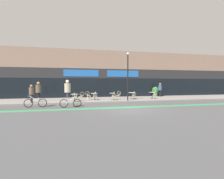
{
  "coord_description": "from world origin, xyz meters",
  "views": [
    {
      "loc": [
        -4.13,
        -11.92,
        1.95
      ],
      "look_at": [
        0.14,
        5.6,
        1.24
      ],
      "focal_mm": 28.0,
      "sensor_mm": 36.0,
      "label": 1
    }
  ],
  "objects_px": {
    "cafe_chair_1_side": "(88,95)",
    "pedestrian_far_end": "(160,88)",
    "bistro_table_3": "(132,94)",
    "cafe_chair_4_near": "(155,94)",
    "cafe_chair_0_near": "(75,97)",
    "cafe_chair_0_side": "(81,96)",
    "cafe_chair_2_side": "(118,95)",
    "cyclist_1": "(68,91)",
    "bistro_table_1": "(94,95)",
    "bistro_table_2": "(112,95)",
    "bistro_table_4": "(152,94)",
    "cafe_chair_2_near": "(114,95)",
    "bistro_table_0": "(75,96)",
    "cafe_chair_1_near": "(95,95)",
    "cyclist_0": "(38,93)",
    "planter_pot": "(155,91)",
    "cafe_chair_3_near": "(134,95)",
    "pedestrian_near_end": "(31,92)",
    "lamp_post": "(128,73)"
  },
  "relations": [
    {
      "from": "bistro_table_4",
      "to": "cafe_chair_0_side",
      "type": "relative_size",
      "value": 0.83
    },
    {
      "from": "cafe_chair_0_side",
      "to": "cafe_chair_3_near",
      "type": "relative_size",
      "value": 1.0
    },
    {
      "from": "cafe_chair_1_side",
      "to": "pedestrian_far_end",
      "type": "distance_m",
      "value": 10.03
    },
    {
      "from": "bistro_table_4",
      "to": "cafe_chair_2_near",
      "type": "distance_m",
      "value": 4.95
    },
    {
      "from": "cafe_chair_2_side",
      "to": "lamp_post",
      "type": "distance_m",
      "value": 2.65
    },
    {
      "from": "cafe_chair_2_side",
      "to": "pedestrian_far_end",
      "type": "relative_size",
      "value": 0.51
    },
    {
      "from": "bistro_table_0",
      "to": "cafe_chair_2_near",
      "type": "bearing_deg",
      "value": -0.97
    },
    {
      "from": "bistro_table_3",
      "to": "cafe_chair_2_side",
      "type": "xyz_separation_m",
      "value": [
        -1.85,
        -0.75,
        0.0
      ]
    },
    {
      "from": "cafe_chair_0_side",
      "to": "pedestrian_near_end",
      "type": "distance_m",
      "value": 4.5
    },
    {
      "from": "planter_pot",
      "to": "cafe_chair_3_near",
      "type": "bearing_deg",
      "value": -141.89
    },
    {
      "from": "bistro_table_1",
      "to": "cafe_chair_2_side",
      "type": "relative_size",
      "value": 0.78
    },
    {
      "from": "bistro_table_4",
      "to": "pedestrian_near_end",
      "type": "bearing_deg",
      "value": -174.53
    },
    {
      "from": "bistro_table_0",
      "to": "bistro_table_4",
      "type": "height_order",
      "value": "bistro_table_4"
    },
    {
      "from": "cafe_chair_2_near",
      "to": "cyclist_0",
      "type": "distance_m",
      "value": 7.35
    },
    {
      "from": "bistro_table_2",
      "to": "pedestrian_near_end",
      "type": "height_order",
      "value": "pedestrian_near_end"
    },
    {
      "from": "bistro_table_3",
      "to": "lamp_post",
      "type": "height_order",
      "value": "lamp_post"
    },
    {
      "from": "bistro_table_3",
      "to": "bistro_table_0",
      "type": "bearing_deg",
      "value": -168.44
    },
    {
      "from": "bistro_table_3",
      "to": "bistro_table_2",
      "type": "bearing_deg",
      "value": -163.07
    },
    {
      "from": "bistro_table_0",
      "to": "cyclist_0",
      "type": "relative_size",
      "value": 0.36
    },
    {
      "from": "cyclist_0",
      "to": "cyclist_1",
      "type": "bearing_deg",
      "value": 165.96
    },
    {
      "from": "bistro_table_1",
      "to": "cafe_chair_1_near",
      "type": "bearing_deg",
      "value": -89.74
    },
    {
      "from": "bistro_table_3",
      "to": "cafe_chair_4_near",
      "type": "distance_m",
      "value": 2.54
    },
    {
      "from": "bistro_table_4",
      "to": "cyclist_0",
      "type": "height_order",
      "value": "cyclist_0"
    },
    {
      "from": "bistro_table_0",
      "to": "pedestrian_far_end",
      "type": "relative_size",
      "value": 0.4
    },
    {
      "from": "cafe_chair_0_near",
      "to": "cafe_chair_4_near",
      "type": "xyz_separation_m",
      "value": [
        8.77,
        1.0,
        0.0
      ]
    },
    {
      "from": "cafe_chair_3_near",
      "to": "planter_pot",
      "type": "relative_size",
      "value": 0.7
    },
    {
      "from": "cafe_chair_0_side",
      "to": "cafe_chair_1_side",
      "type": "bearing_deg",
      "value": -127.43
    },
    {
      "from": "cafe_chair_0_near",
      "to": "cafe_chair_1_side",
      "type": "bearing_deg",
      "value": -35.73
    },
    {
      "from": "bistro_table_4",
      "to": "cafe_chair_1_near",
      "type": "distance_m",
      "value": 6.71
    },
    {
      "from": "cafe_chair_0_side",
      "to": "cafe_chair_2_near",
      "type": "xyz_separation_m",
      "value": [
        3.31,
        -0.07,
        0.0
      ]
    },
    {
      "from": "cafe_chair_4_near",
      "to": "bistro_table_2",
      "type": "bearing_deg",
      "value": 92.25
    },
    {
      "from": "bistro_table_4",
      "to": "planter_pot",
      "type": "distance_m",
      "value": 3.73
    },
    {
      "from": "bistro_table_2",
      "to": "cafe_chair_0_side",
      "type": "bearing_deg",
      "value": -170.45
    },
    {
      "from": "bistro_table_4",
      "to": "planter_pot",
      "type": "relative_size",
      "value": 0.58
    },
    {
      "from": "cyclist_1",
      "to": "bistro_table_1",
      "type": "bearing_deg",
      "value": 57.57
    },
    {
      "from": "bistro_table_2",
      "to": "cafe_chair_1_side",
      "type": "height_order",
      "value": "cafe_chair_1_side"
    },
    {
      "from": "bistro_table_2",
      "to": "cafe_chair_4_near",
      "type": "distance_m",
      "value": 4.83
    },
    {
      "from": "cafe_chair_2_side",
      "to": "cyclist_1",
      "type": "height_order",
      "value": "cyclist_1"
    },
    {
      "from": "cafe_chair_2_near",
      "to": "cyclist_1",
      "type": "height_order",
      "value": "cyclist_1"
    },
    {
      "from": "bistro_table_2",
      "to": "cafe_chair_1_near",
      "type": "height_order",
      "value": "cafe_chair_1_near"
    },
    {
      "from": "bistro_table_2",
      "to": "bistro_table_4",
      "type": "relative_size",
      "value": 0.97
    },
    {
      "from": "bistro_table_3",
      "to": "cyclist_1",
      "type": "bearing_deg",
      "value": -146.67
    },
    {
      "from": "bistro_table_4",
      "to": "cafe_chair_2_near",
      "type": "height_order",
      "value": "cafe_chair_2_near"
    },
    {
      "from": "cafe_chair_0_near",
      "to": "pedestrian_far_end",
      "type": "distance_m",
      "value": 11.95
    },
    {
      "from": "cafe_chair_3_near",
      "to": "cyclist_0",
      "type": "relative_size",
      "value": 0.45
    },
    {
      "from": "bistro_table_3",
      "to": "cafe_chair_1_side",
      "type": "height_order",
      "value": "cafe_chair_1_side"
    },
    {
      "from": "bistro_table_1",
      "to": "bistro_table_2",
      "type": "relative_size",
      "value": 0.97
    },
    {
      "from": "bistro_table_3",
      "to": "cafe_chair_2_near",
      "type": "bearing_deg",
      "value": -150.88
    },
    {
      "from": "cafe_chair_0_side",
      "to": "bistro_table_2",
      "type": "bearing_deg",
      "value": -172.17
    },
    {
      "from": "pedestrian_far_end",
      "to": "cafe_chair_1_side",
      "type": "bearing_deg",
      "value": -170.43
    }
  ]
}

